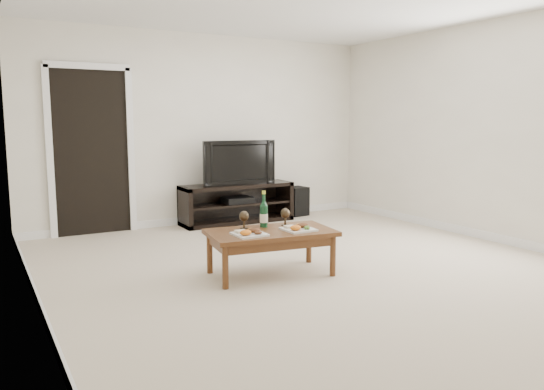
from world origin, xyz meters
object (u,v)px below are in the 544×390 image
(media_console, at_px, (237,203))
(subwoofer, at_px, (296,201))
(television, at_px, (237,162))
(coffee_table, at_px, (271,253))

(media_console, xyz_separation_m, subwoofer, (1.04, 0.08, -0.06))
(television, relative_size, coffee_table, 0.92)
(television, bearing_deg, subwoofer, 6.15)
(media_console, bearing_deg, television, 0.00)
(subwoofer, bearing_deg, media_console, 177.32)
(subwoofer, xyz_separation_m, coffee_table, (-1.88, -2.53, -0.01))
(subwoofer, height_order, coffee_table, subwoofer)
(subwoofer, bearing_deg, television, 177.32)
(media_console, xyz_separation_m, coffee_table, (-0.84, -2.44, -0.07))
(television, distance_m, subwoofer, 1.22)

